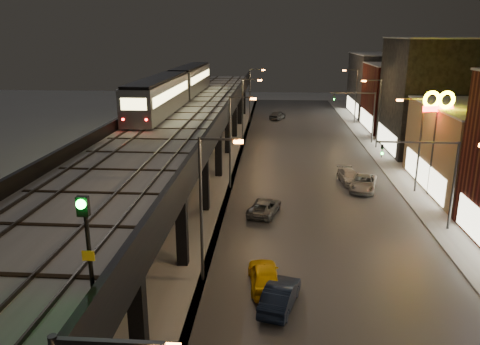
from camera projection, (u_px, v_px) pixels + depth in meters
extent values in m
cube|color=#46474D|center=(311.00, 178.00, 49.16)|extent=(17.00, 120.00, 0.06)
cube|color=#9FA1A8|center=(408.00, 179.00, 48.45)|extent=(4.00, 120.00, 0.14)
cube|color=#9FA1A8|center=(185.00, 175.00, 50.11)|extent=(11.00, 120.00, 0.06)
cube|color=black|center=(177.00, 127.00, 45.60)|extent=(9.00, 100.00, 1.00)
cube|color=black|center=(138.00, 317.00, 20.42)|extent=(0.70, 0.70, 5.30)
cube|color=black|center=(49.00, 263.00, 19.97)|extent=(8.00, 0.60, 0.50)
cube|color=black|center=(70.00, 224.00, 30.50)|extent=(0.70, 0.70, 5.30)
cube|color=black|center=(182.00, 227.00, 29.98)|extent=(0.70, 0.70, 5.30)
cube|color=black|center=(123.00, 189.00, 29.53)|extent=(8.00, 0.60, 0.50)
cube|color=black|center=(119.00, 178.00, 40.07)|extent=(0.70, 0.70, 5.30)
cube|color=black|center=(205.00, 180.00, 39.54)|extent=(0.70, 0.70, 5.30)
cube|color=black|center=(160.00, 151.00, 39.09)|extent=(8.00, 0.60, 0.50)
cube|color=black|center=(149.00, 151.00, 49.63)|extent=(0.70, 0.70, 5.30)
cube|color=black|center=(218.00, 152.00, 49.10)|extent=(0.70, 0.70, 5.30)
cube|color=black|center=(183.00, 128.00, 48.65)|extent=(8.00, 0.60, 0.50)
cube|color=black|center=(170.00, 132.00, 59.19)|extent=(0.70, 0.70, 5.30)
cube|color=black|center=(228.00, 133.00, 58.66)|extent=(0.70, 0.70, 5.30)
cube|color=black|center=(198.00, 112.00, 58.21)|extent=(8.00, 0.60, 0.50)
cube|color=black|center=(184.00, 118.00, 68.75)|extent=(0.70, 0.70, 5.30)
cube|color=black|center=(235.00, 119.00, 68.22)|extent=(0.70, 0.70, 5.30)
cube|color=black|center=(209.00, 101.00, 67.77)|extent=(8.00, 0.60, 0.50)
cube|color=black|center=(196.00, 108.00, 78.31)|extent=(0.70, 0.70, 5.30)
cube|color=black|center=(240.00, 108.00, 77.79)|extent=(0.70, 0.70, 5.30)
cube|color=black|center=(217.00, 93.00, 77.33)|extent=(8.00, 0.60, 0.50)
cube|color=black|center=(204.00, 100.00, 87.87)|extent=(0.70, 0.70, 5.30)
cube|color=black|center=(244.00, 100.00, 87.35)|extent=(0.70, 0.70, 5.30)
cube|color=black|center=(224.00, 87.00, 86.89)|extent=(8.00, 0.60, 0.50)
cube|color=#B2B7C1|center=(177.00, 121.00, 45.43)|extent=(8.40, 100.00, 0.16)
cube|color=#332D28|center=(144.00, 119.00, 45.62)|extent=(0.08, 98.00, 0.16)
cube|color=#332D28|center=(158.00, 120.00, 45.51)|extent=(0.08, 98.00, 0.16)
cube|color=#332D28|center=(190.00, 120.00, 45.30)|extent=(0.08, 98.00, 0.16)
cube|color=#332D28|center=(204.00, 120.00, 45.20)|extent=(0.08, 98.00, 0.16)
cube|color=black|center=(6.00, 268.00, 16.72)|extent=(7.80, 0.24, 0.06)
cube|color=black|center=(135.00, 156.00, 32.02)|extent=(7.80, 0.24, 0.06)
cube|color=black|center=(181.00, 117.00, 47.32)|extent=(7.80, 0.24, 0.06)
cube|color=black|center=(204.00, 97.00, 62.61)|extent=(7.80, 0.24, 0.06)
cube|color=black|center=(218.00, 84.00, 77.91)|extent=(7.80, 0.24, 0.06)
cube|color=black|center=(221.00, 117.00, 44.99)|extent=(0.30, 100.00, 1.10)
cube|color=black|center=(132.00, 116.00, 45.61)|extent=(0.30, 100.00, 1.10)
cube|color=#FFF7CA|center=(423.00, 174.00, 45.11)|extent=(0.10, 12.00, 2.40)
cube|color=black|center=(439.00, 97.00, 58.44)|extent=(12.00, 13.00, 14.00)
cube|color=#FFF7CA|center=(386.00, 138.00, 60.41)|extent=(0.10, 10.40, 2.40)
cube|color=#B2B7C1|center=(446.00, 38.00, 56.43)|extent=(12.20, 13.20, 0.16)
cube|color=#45190F|center=(407.00, 98.00, 72.40)|extent=(12.00, 12.00, 10.00)
cube|color=#FFF7CA|center=(366.00, 119.00, 73.79)|extent=(0.10, 9.60, 2.40)
cube|color=#B2B7C1|center=(411.00, 65.00, 70.95)|extent=(12.20, 12.20, 0.16)
cube|color=#2C2C2F|center=(387.00, 85.00, 85.64)|extent=(12.00, 16.00, 11.00)
cube|color=#FFF7CA|center=(352.00, 106.00, 87.18)|extent=(0.10, 12.80, 2.40)
cube|color=#B2B7C1|center=(390.00, 54.00, 84.05)|extent=(12.20, 16.20, 0.16)
cube|color=#38383A|center=(108.00, 343.00, 8.89)|extent=(2.20, 0.12, 0.12)
cylinder|color=#38383A|center=(201.00, 212.00, 27.43)|extent=(0.18, 0.18, 9.00)
cube|color=#38383A|center=(219.00, 139.00, 26.10)|extent=(2.20, 0.12, 0.12)
cube|color=orange|center=(238.00, 142.00, 26.06)|extent=(0.55, 0.28, 0.18)
cylinder|color=#38383A|center=(230.00, 143.00, 44.64)|extent=(0.18, 0.18, 9.00)
cube|color=#38383A|center=(241.00, 97.00, 43.31)|extent=(2.20, 0.12, 0.12)
cube|color=orange|center=(253.00, 99.00, 43.27)|extent=(0.55, 0.28, 0.18)
cylinder|color=#38383A|center=(419.00, 147.00, 43.40)|extent=(0.18, 0.18, 9.00)
cube|color=#38383A|center=(412.00, 99.00, 42.22)|extent=(2.20, 0.12, 0.12)
cube|color=orange|center=(400.00, 100.00, 42.33)|extent=(0.55, 0.28, 0.18)
cylinder|color=#38383A|center=(243.00, 113.00, 61.85)|extent=(0.18, 0.18, 9.00)
cube|color=#38383A|center=(251.00, 79.00, 60.52)|extent=(2.20, 0.12, 0.12)
cube|color=orange|center=(260.00, 80.00, 60.48)|extent=(0.55, 0.28, 0.18)
cylinder|color=#38383A|center=(379.00, 115.00, 60.60)|extent=(0.18, 0.18, 9.00)
cube|color=#38383A|center=(373.00, 80.00, 59.43)|extent=(2.20, 0.12, 0.12)
cube|color=orange|center=(364.00, 81.00, 59.54)|extent=(0.55, 0.28, 0.18)
cylinder|color=#38383A|center=(250.00, 96.00, 79.06)|extent=(0.18, 0.18, 9.00)
cube|color=#38383A|center=(257.00, 69.00, 77.73)|extent=(2.20, 0.12, 0.12)
cube|color=orange|center=(263.00, 70.00, 77.68)|extent=(0.55, 0.28, 0.18)
cylinder|color=#38383A|center=(356.00, 97.00, 77.81)|extent=(0.18, 0.18, 9.00)
cube|color=#38383A|center=(351.00, 70.00, 76.64)|extent=(2.20, 0.12, 0.12)
cube|color=orange|center=(344.00, 70.00, 76.75)|extent=(0.55, 0.28, 0.18)
cylinder|color=#38383A|center=(453.00, 187.00, 35.08)|extent=(0.20, 0.20, 7.00)
cube|color=#38383A|center=(417.00, 142.00, 34.32)|extent=(6.00, 0.12, 0.12)
imported|color=black|center=(382.00, 148.00, 34.64)|extent=(0.20, 0.16, 1.00)
sphere|color=#0CFF26|center=(382.00, 152.00, 34.57)|extent=(0.18, 0.18, 0.18)
cylinder|color=#38383A|center=(373.00, 118.00, 63.76)|extent=(0.20, 0.20, 7.00)
cube|color=#38383A|center=(353.00, 93.00, 63.00)|extent=(6.00, 0.12, 0.12)
imported|color=black|center=(334.00, 97.00, 63.32)|extent=(0.20, 0.16, 1.00)
sphere|color=#0CFF26|center=(334.00, 99.00, 63.25)|extent=(0.18, 0.18, 0.18)
cube|color=gray|center=(159.00, 97.00, 48.41)|extent=(2.95, 17.82, 3.36)
cube|color=black|center=(158.00, 79.00, 47.90)|extent=(2.65, 17.31, 0.25)
cube|color=#FFED8D|center=(145.00, 92.00, 48.39)|extent=(0.05, 16.29, 0.92)
cube|color=#FFED8D|center=(173.00, 92.00, 48.18)|extent=(0.05, 16.29, 0.92)
cube|color=gray|center=(191.00, 80.00, 66.53)|extent=(2.95, 17.82, 3.36)
cube|color=black|center=(190.00, 67.00, 66.01)|extent=(2.65, 17.31, 0.25)
cube|color=#FFED8D|center=(180.00, 76.00, 66.50)|extent=(0.05, 16.29, 0.92)
cube|color=#FFED8D|center=(201.00, 76.00, 66.29)|extent=(0.05, 16.29, 0.92)
cube|color=#FFED8D|center=(134.00, 104.00, 39.74)|extent=(2.24, 0.05, 1.02)
sphere|color=#FF0C0C|center=(123.00, 119.00, 40.17)|extent=(0.20, 0.20, 0.20)
sphere|color=#FF0C0C|center=(146.00, 120.00, 40.03)|extent=(0.20, 0.20, 0.20)
cylinder|color=black|center=(89.00, 248.00, 14.25)|extent=(0.13, 0.13, 3.34)
cube|color=black|center=(83.00, 206.00, 13.74)|extent=(0.36, 0.20, 0.61)
sphere|color=#0CFF26|center=(81.00, 204.00, 13.59)|extent=(0.29, 0.29, 0.29)
cube|color=gold|center=(88.00, 256.00, 14.22)|extent=(0.39, 0.04, 0.33)
imported|color=#E9B103|center=(265.00, 277.00, 27.69)|extent=(2.26, 4.56, 1.49)
imported|color=black|center=(280.00, 296.00, 25.69)|extent=(2.52, 4.54, 1.42)
imported|color=#57595D|center=(264.00, 208.00, 39.02)|extent=(3.06, 4.85, 1.25)
imported|color=#42454B|center=(277.00, 115.00, 82.37)|extent=(3.21, 4.84, 1.53)
imported|color=#99999B|center=(363.00, 184.00, 45.05)|extent=(3.54, 5.45, 1.39)
imported|color=silver|center=(349.00, 177.00, 47.27)|extent=(2.31, 4.58, 1.28)
cylinder|color=#38383A|center=(432.00, 155.00, 42.75)|extent=(0.24, 0.24, 7.87)
cube|color=#FF0C0C|center=(438.00, 109.00, 41.54)|extent=(2.76, 0.25, 0.49)
torus|color=#FFF400|center=(432.00, 100.00, 41.36)|extent=(1.62, 0.64, 1.59)
torus|color=#FFF400|center=(447.00, 100.00, 41.27)|extent=(1.62, 0.64, 1.59)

